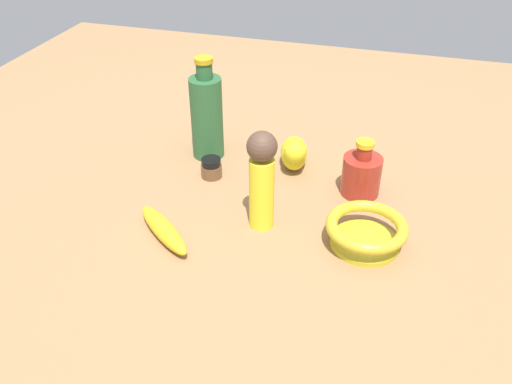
{
  "coord_description": "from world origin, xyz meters",
  "views": [
    {
      "loc": [
        -0.25,
        0.86,
        0.65
      ],
      "look_at": [
        0.0,
        0.0,
        0.04
      ],
      "focal_mm": 38.32,
      "sensor_mm": 36.0,
      "label": 1
    }
  ],
  "objects_px": {
    "bottle_tall": "(207,115)",
    "person_figure_adult": "(262,177)",
    "bottle_short": "(361,174)",
    "cat_figurine": "(294,152)",
    "nail_polish_jar": "(211,168)",
    "banana": "(164,230)",
    "bowl": "(366,230)"
  },
  "relations": [
    {
      "from": "bottle_short",
      "to": "banana",
      "type": "bearing_deg",
      "value": 37.14
    },
    {
      "from": "bottle_short",
      "to": "bowl",
      "type": "distance_m",
      "value": 0.17
    },
    {
      "from": "bottle_short",
      "to": "bowl",
      "type": "xyz_separation_m",
      "value": [
        -0.03,
        0.17,
        -0.01
      ]
    },
    {
      "from": "bowl",
      "to": "cat_figurine",
      "type": "relative_size",
      "value": 1.09
    },
    {
      "from": "cat_figurine",
      "to": "nail_polish_jar",
      "type": "xyz_separation_m",
      "value": [
        0.17,
        0.08,
        -0.02
      ]
    },
    {
      "from": "nail_polish_jar",
      "to": "banana",
      "type": "distance_m",
      "value": 0.23
    },
    {
      "from": "bottle_tall",
      "to": "banana",
      "type": "bearing_deg",
      "value": 94.85
    },
    {
      "from": "nail_polish_jar",
      "to": "cat_figurine",
      "type": "bearing_deg",
      "value": -152.97
    },
    {
      "from": "person_figure_adult",
      "to": "banana",
      "type": "relative_size",
      "value": 1.18
    },
    {
      "from": "bowl",
      "to": "bottle_short",
      "type": "bearing_deg",
      "value": -79.53
    },
    {
      "from": "bottle_tall",
      "to": "cat_figurine",
      "type": "bearing_deg",
      "value": 179.12
    },
    {
      "from": "cat_figurine",
      "to": "banana",
      "type": "distance_m",
      "value": 0.36
    },
    {
      "from": "bottle_short",
      "to": "bowl",
      "type": "height_order",
      "value": "bottle_short"
    },
    {
      "from": "banana",
      "to": "person_figure_adult",
      "type": "bearing_deg",
      "value": 68.27
    },
    {
      "from": "bottle_tall",
      "to": "person_figure_adult",
      "type": "bearing_deg",
      "value": 130.62
    },
    {
      "from": "nail_polish_jar",
      "to": "bottle_tall",
      "type": "bearing_deg",
      "value": -65.88
    },
    {
      "from": "bottle_short",
      "to": "cat_figurine",
      "type": "xyz_separation_m",
      "value": [
        0.16,
        -0.06,
        -0.01
      ]
    },
    {
      "from": "bottle_tall",
      "to": "cat_figurine",
      "type": "height_order",
      "value": "bottle_tall"
    },
    {
      "from": "bowl",
      "to": "cat_figurine",
      "type": "height_order",
      "value": "cat_figurine"
    },
    {
      "from": "bowl",
      "to": "nail_polish_jar",
      "type": "bearing_deg",
      "value": -22.07
    },
    {
      "from": "bottle_short",
      "to": "bottle_tall",
      "type": "distance_m",
      "value": 0.37
    },
    {
      "from": "bottle_tall",
      "to": "person_figure_adult",
      "type": "xyz_separation_m",
      "value": [
        -0.19,
        0.22,
        0.01
      ]
    },
    {
      "from": "bottle_tall",
      "to": "bowl",
      "type": "xyz_separation_m",
      "value": [
        -0.39,
        0.23,
        -0.07
      ]
    },
    {
      "from": "bottle_tall",
      "to": "bowl",
      "type": "height_order",
      "value": "bottle_tall"
    },
    {
      "from": "bottle_tall",
      "to": "nail_polish_jar",
      "type": "distance_m",
      "value": 0.13
    },
    {
      "from": "cat_figurine",
      "to": "nail_polish_jar",
      "type": "bearing_deg",
      "value": 27.03
    },
    {
      "from": "bottle_short",
      "to": "bottle_tall",
      "type": "relative_size",
      "value": 0.52
    },
    {
      "from": "bowl",
      "to": "banana",
      "type": "bearing_deg",
      "value": 12.84
    },
    {
      "from": "bottle_short",
      "to": "nail_polish_jar",
      "type": "xyz_separation_m",
      "value": [
        0.32,
        0.03,
        -0.03
      ]
    },
    {
      "from": "nail_polish_jar",
      "to": "bottle_short",
      "type": "bearing_deg",
      "value": -175.26
    },
    {
      "from": "bottle_tall",
      "to": "cat_figurine",
      "type": "relative_size",
      "value": 1.72
    },
    {
      "from": "bottle_tall",
      "to": "person_figure_adult",
      "type": "height_order",
      "value": "bottle_tall"
    }
  ]
}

